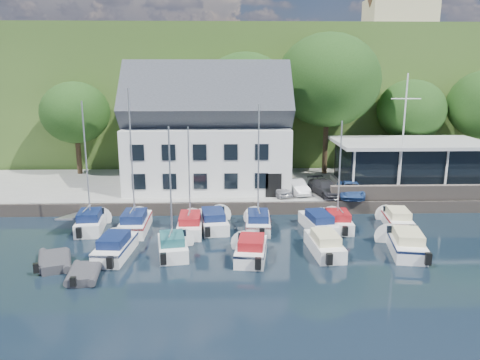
{
  "coord_description": "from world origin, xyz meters",
  "views": [
    {
      "loc": [
        -5.38,
        -24.66,
        11.31
      ],
      "look_at": [
        -4.37,
        9.0,
        3.31
      ],
      "focal_mm": 35.0,
      "sensor_mm": 36.0,
      "label": 1
    }
  ],
  "objects_px": {
    "boat_r2_2": "(251,247)",
    "boat_r1_6": "(340,173)",
    "car_white": "(297,187)",
    "dinghy_0": "(55,260)",
    "boat_r1_7": "(397,217)",
    "boat_r2_3": "(324,242)",
    "dinghy_1": "(84,272)",
    "club_pavilion": "(409,164)",
    "boat_r1_5": "(318,221)",
    "harbor_building": "(208,138)",
    "boat_r2_4": "(406,241)",
    "car_silver": "(279,189)",
    "boat_r1_3": "(213,219)",
    "boat_r1_4": "(258,173)",
    "car_blue": "(351,189)",
    "car_dgrey": "(325,188)",
    "boat_r1_0": "(87,167)",
    "boat_r2_1": "(171,188)",
    "boat_r1_1": "(132,169)",
    "boat_r1_2": "(189,174)",
    "boat_r2_0": "(115,245)",
    "flagpole": "(403,136)"
  },
  "relations": [
    {
      "from": "boat_r2_2",
      "to": "boat_r1_6",
      "type": "bearing_deg",
      "value": 47.51
    },
    {
      "from": "car_white",
      "to": "dinghy_0",
      "type": "distance_m",
      "value": 20.36
    },
    {
      "from": "boat_r1_7",
      "to": "boat_r2_2",
      "type": "height_order",
      "value": "boat_r2_2"
    },
    {
      "from": "boat_r2_3",
      "to": "dinghy_1",
      "type": "bearing_deg",
      "value": -171.6
    },
    {
      "from": "boat_r2_2",
      "to": "club_pavilion",
      "type": "bearing_deg",
      "value": 51.12
    },
    {
      "from": "boat_r1_5",
      "to": "car_white",
      "type": "bearing_deg",
      "value": 85.77
    },
    {
      "from": "harbor_building",
      "to": "boat_r2_4",
      "type": "distance_m",
      "value": 19.42
    },
    {
      "from": "car_silver",
      "to": "dinghy_1",
      "type": "height_order",
      "value": "car_silver"
    },
    {
      "from": "boat_r1_3",
      "to": "boat_r2_4",
      "type": "distance_m",
      "value": 13.3
    },
    {
      "from": "boat_r1_4",
      "to": "boat_r1_5",
      "type": "xyz_separation_m",
      "value": [
        4.31,
        -0.42,
        -3.43
      ]
    },
    {
      "from": "harbor_building",
      "to": "car_blue",
      "type": "xyz_separation_m",
      "value": [
        11.94,
        -4.02,
        -3.7
      ]
    },
    {
      "from": "car_dgrey",
      "to": "boat_r1_7",
      "type": "distance_m",
      "value": 6.81
    },
    {
      "from": "car_silver",
      "to": "car_blue",
      "type": "distance_m",
      "value": 5.9
    },
    {
      "from": "car_dgrey",
      "to": "boat_r1_0",
      "type": "height_order",
      "value": "boat_r1_0"
    },
    {
      "from": "car_silver",
      "to": "car_white",
      "type": "distance_m",
      "value": 1.64
    },
    {
      "from": "boat_r2_1",
      "to": "boat_r2_4",
      "type": "height_order",
      "value": "boat_r2_1"
    },
    {
      "from": "boat_r1_0",
      "to": "boat_r1_1",
      "type": "relative_size",
      "value": 1.02
    },
    {
      "from": "boat_r1_2",
      "to": "boat_r1_6",
      "type": "height_order",
      "value": "boat_r1_2"
    },
    {
      "from": "car_white",
      "to": "boat_r1_3",
      "type": "xyz_separation_m",
      "value": [
        -6.96,
        -5.78,
        -0.9
      ]
    },
    {
      "from": "boat_r2_1",
      "to": "boat_r2_4",
      "type": "bearing_deg",
      "value": -10.19
    },
    {
      "from": "boat_r1_1",
      "to": "boat_r2_1",
      "type": "xyz_separation_m",
      "value": [
        3.16,
        -4.49,
        -0.26
      ]
    },
    {
      "from": "car_blue",
      "to": "boat_r1_5",
      "type": "distance_m",
      "value": 6.64
    },
    {
      "from": "car_silver",
      "to": "boat_r2_3",
      "type": "relative_size",
      "value": 0.53
    },
    {
      "from": "car_silver",
      "to": "boat_r1_4",
      "type": "xyz_separation_m",
      "value": [
        -2.18,
        -5.65,
        2.59
      ]
    },
    {
      "from": "boat_r2_0",
      "to": "boat_r2_2",
      "type": "relative_size",
      "value": 1.14
    },
    {
      "from": "boat_r1_3",
      "to": "dinghy_1",
      "type": "relative_size",
      "value": 2.13
    },
    {
      "from": "car_white",
      "to": "car_dgrey",
      "type": "distance_m",
      "value": 2.38
    },
    {
      "from": "car_white",
      "to": "dinghy_1",
      "type": "distance_m",
      "value": 19.83
    },
    {
      "from": "dinghy_1",
      "to": "flagpole",
      "type": "bearing_deg",
      "value": 23.99
    },
    {
      "from": "boat_r1_0",
      "to": "dinghy_0",
      "type": "height_order",
      "value": "boat_r1_0"
    },
    {
      "from": "boat_r1_4",
      "to": "dinghy_1",
      "type": "height_order",
      "value": "boat_r1_4"
    },
    {
      "from": "flagpole",
      "to": "boat_r1_4",
      "type": "xyz_separation_m",
      "value": [
        -12.15,
        -5.27,
        -1.87
      ]
    },
    {
      "from": "club_pavilion",
      "to": "car_dgrey",
      "type": "xyz_separation_m",
      "value": [
        -8.09,
        -2.99,
        -1.42
      ]
    },
    {
      "from": "boat_r1_3",
      "to": "dinghy_1",
      "type": "height_order",
      "value": "boat_r1_3"
    },
    {
      "from": "club_pavilion",
      "to": "boat_r2_0",
      "type": "distance_m",
      "value": 26.88
    },
    {
      "from": "boat_r1_2",
      "to": "dinghy_0",
      "type": "height_order",
      "value": "boat_r1_2"
    },
    {
      "from": "boat_r1_1",
      "to": "dinghy_0",
      "type": "relative_size",
      "value": 2.79
    },
    {
      "from": "car_silver",
      "to": "boat_r2_4",
      "type": "bearing_deg",
      "value": -72.47
    },
    {
      "from": "car_dgrey",
      "to": "boat_r2_1",
      "type": "relative_size",
      "value": 0.5
    },
    {
      "from": "flagpole",
      "to": "boat_r2_2",
      "type": "distance_m",
      "value": 17.59
    },
    {
      "from": "car_dgrey",
      "to": "boat_r1_2",
      "type": "relative_size",
      "value": 0.51
    },
    {
      "from": "boat_r1_3",
      "to": "car_white",
      "type": "bearing_deg",
      "value": 31.59
    },
    {
      "from": "boat_r1_2",
      "to": "boat_r2_3",
      "type": "height_order",
      "value": "boat_r1_2"
    },
    {
      "from": "boat_r1_6",
      "to": "boat_r2_0",
      "type": "bearing_deg",
      "value": -160.36
    },
    {
      "from": "boat_r2_1",
      "to": "boat_r1_3",
      "type": "bearing_deg",
      "value": 54.55
    },
    {
      "from": "car_silver",
      "to": "dinghy_0",
      "type": "height_order",
      "value": "car_silver"
    },
    {
      "from": "boat_r1_6",
      "to": "boat_r2_4",
      "type": "xyz_separation_m",
      "value": [
        3.27,
        -4.71,
        -3.37
      ]
    },
    {
      "from": "car_dgrey",
      "to": "boat_r1_4",
      "type": "relative_size",
      "value": 0.52
    },
    {
      "from": "car_white",
      "to": "boat_r1_1",
      "type": "bearing_deg",
      "value": -164.79
    },
    {
      "from": "boat_r1_4",
      "to": "boat_r2_2",
      "type": "relative_size",
      "value": 1.54
    }
  ]
}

